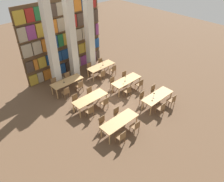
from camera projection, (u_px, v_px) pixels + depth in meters
ground_plane at (109, 98)px, 14.61m from camera, size 40.00×40.00×0.00m
bookshelf_bank at (64, 39)px, 15.98m from camera, size 6.61×0.35×5.50m
pillar_left at (51, 45)px, 14.28m from camera, size 0.52×0.52×6.00m
pillar_center at (72, 39)px, 15.17m from camera, size 0.52×0.52×6.00m
pillar_right at (90, 33)px, 16.05m from camera, size 0.52×0.52×6.00m
reading_table_0 at (120, 122)px, 11.73m from camera, size 2.23×0.82×0.78m
chair_0 at (121, 137)px, 11.12m from camera, size 0.42×0.40×0.89m
chair_1 at (103, 123)px, 11.95m from camera, size 0.42×0.40×0.89m
chair_2 at (136, 126)px, 11.73m from camera, size 0.42×0.40×0.89m
chair_3 at (118, 114)px, 12.56m from camera, size 0.42×0.40×0.89m
reading_table_1 at (157, 97)px, 13.57m from camera, size 2.23×0.82×0.78m
chair_4 at (161, 108)px, 12.98m from camera, size 0.42×0.40×0.89m
chair_5 at (143, 98)px, 13.81m from camera, size 0.42×0.40×0.89m
chair_6 at (172, 100)px, 13.61m from camera, size 0.42×0.40×0.89m
chair_7 at (154, 91)px, 14.44m from camera, size 0.42×0.40×0.89m
desk_lamp_0 at (154, 94)px, 13.19m from camera, size 0.14×0.14×0.39m
reading_table_2 at (90, 99)px, 13.38m from camera, size 2.23×0.82×0.78m
chair_8 at (90, 111)px, 12.76m from camera, size 0.42×0.40×0.89m
chair_9 at (76, 101)px, 13.58m from camera, size 0.42×0.40×0.89m
chair_10 at (105, 103)px, 13.40m from camera, size 0.42×0.40×0.89m
chair_11 at (91, 93)px, 14.23m from camera, size 0.42×0.40×0.89m
reading_table_3 at (126, 81)px, 15.03m from camera, size 2.23×0.82×0.78m
chair_12 at (128, 91)px, 14.42m from camera, size 0.42×0.40×0.89m
chair_13 at (113, 83)px, 15.24m from camera, size 0.42×0.40×0.89m
chair_14 at (140, 84)px, 15.08m from camera, size 0.42×0.40×0.89m
chair_15 at (125, 77)px, 15.90m from camera, size 0.42×0.40×0.89m
desk_lamp_1 at (125, 78)px, 14.68m from camera, size 0.14×0.14×0.44m
reading_table_4 at (67, 82)px, 14.91m from camera, size 2.23×0.82×0.78m
chair_16 at (66, 92)px, 14.30m from camera, size 0.42×0.40×0.89m
chair_17 at (55, 84)px, 15.12m from camera, size 0.42×0.40×0.89m
chair_18 at (80, 86)px, 14.92m from camera, size 0.42×0.40×0.89m
chair_19 at (68, 78)px, 15.74m from camera, size 0.42×0.40×0.89m
desk_lamp_2 at (63, 79)px, 14.53m from camera, size 0.14×0.14×0.48m
reading_table_5 at (101, 67)px, 16.68m from camera, size 2.23×0.82×0.78m
chair_20 at (102, 75)px, 16.09m from camera, size 0.42×0.40×0.89m
chair_21 at (90, 68)px, 16.91m from camera, size 0.42×0.40×0.89m
chair_22 at (113, 70)px, 16.72m from camera, size 0.42×0.40×0.89m
chair_23 at (101, 63)px, 17.54m from camera, size 0.42×0.40×0.89m
desk_lamp_3 at (103, 62)px, 16.49m from camera, size 0.14×0.14×0.49m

